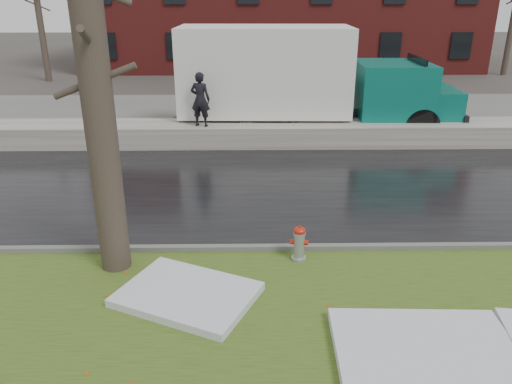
{
  "coord_description": "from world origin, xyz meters",
  "views": [
    {
      "loc": [
        -0.22,
        -7.96,
        4.92
      ],
      "look_at": [
        -0.07,
        1.77,
        1.0
      ],
      "focal_mm": 35.0,
      "sensor_mm": 36.0,
      "label": 1
    }
  ],
  "objects_px": {
    "tree": "(96,85)",
    "worker": "(200,99)",
    "box_truck": "(298,79)",
    "fire_hydrant": "(299,242)"
  },
  "relations": [
    {
      "from": "tree",
      "to": "box_truck",
      "type": "bearing_deg",
      "value": 65.67
    },
    {
      "from": "box_truck",
      "to": "fire_hydrant",
      "type": "bearing_deg",
      "value": -93.68
    },
    {
      "from": "box_truck",
      "to": "worker",
      "type": "xyz_separation_m",
      "value": [
        -3.37,
        -1.67,
        -0.38
      ]
    },
    {
      "from": "tree",
      "to": "box_truck",
      "type": "height_order",
      "value": "tree"
    },
    {
      "from": "fire_hydrant",
      "to": "worker",
      "type": "height_order",
      "value": "worker"
    },
    {
      "from": "tree",
      "to": "worker",
      "type": "bearing_deg",
      "value": 83.05
    },
    {
      "from": "fire_hydrant",
      "to": "tree",
      "type": "height_order",
      "value": "tree"
    },
    {
      "from": "worker",
      "to": "box_truck",
      "type": "bearing_deg",
      "value": -139.43
    },
    {
      "from": "tree",
      "to": "worker",
      "type": "relative_size",
      "value": 3.83
    },
    {
      "from": "tree",
      "to": "worker",
      "type": "height_order",
      "value": "tree"
    }
  ]
}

